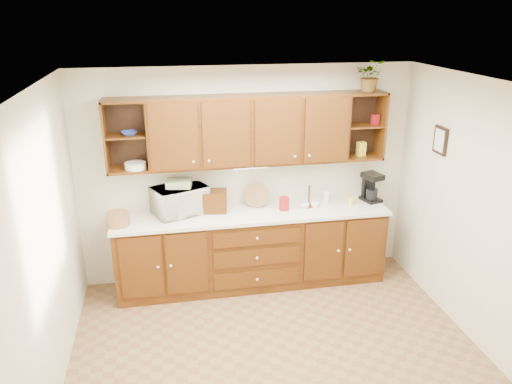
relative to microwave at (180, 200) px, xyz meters
name	(u,v)px	position (x,y,z in m)	size (l,w,h in m)	color
floor	(279,357)	(0.83, -1.57, -1.10)	(4.00, 4.00, 0.00)	olive
ceiling	(284,87)	(0.83, -1.57, 1.50)	(4.00, 4.00, 0.00)	white
back_wall	(247,175)	(0.83, 0.18, 0.20)	(4.00, 4.00, 0.00)	beige
left_wall	(42,255)	(-1.17, -1.57, 0.20)	(3.50, 3.50, 0.00)	beige
right_wall	(485,219)	(2.83, -1.57, 0.20)	(3.50, 3.50, 0.00)	beige
base_cabinets	(252,249)	(0.83, -0.12, -0.65)	(3.20, 0.60, 0.90)	#321605
countertop	(252,214)	(0.83, -0.13, -0.18)	(3.24, 0.64, 0.04)	white
upper_cabinets	(250,130)	(0.84, 0.02, 0.79)	(3.20, 0.33, 0.80)	#321605
undercabinet_light	(250,167)	(0.83, -0.04, 0.37)	(0.40, 0.05, 0.03)	white
framed_picture	(440,140)	(2.81, -0.67, 0.75)	(0.03, 0.24, 0.30)	black
wicker_basket	(118,219)	(-0.69, -0.21, -0.09)	(0.26, 0.26, 0.14)	olive
microwave	(180,200)	(0.00, 0.00, 0.00)	(0.59, 0.40, 0.33)	#F0E6CF
towel_stack	(179,183)	(0.00, 0.00, 0.21)	(0.28, 0.21, 0.08)	#E1E36B
wine_bottle	(189,203)	(0.10, -0.09, -0.01)	(0.07, 0.07, 0.32)	black
woven_tray	(256,206)	(0.91, 0.03, -0.16)	(0.31, 0.31, 0.02)	olive
bread_box	(211,201)	(0.36, 0.00, -0.04)	(0.36, 0.23, 0.25)	#321605
mug_tree	(309,203)	(1.53, -0.09, -0.12)	(0.26, 0.25, 0.28)	#321605
canister_red	(284,204)	(1.22, -0.12, -0.09)	(0.12, 0.12, 0.16)	maroon
canister_white	(326,197)	(1.78, -0.01, -0.08)	(0.07, 0.07, 0.16)	white
canister_yellow	(351,200)	(2.06, -0.10, -0.11)	(0.09, 0.09, 0.10)	gold
coffee_maker	(371,187)	(2.35, -0.02, 0.01)	(0.25, 0.29, 0.36)	black
bowl_stack	(129,133)	(-0.50, -0.01, 0.82)	(0.17, 0.17, 0.04)	#293E97
plate_stack	(136,166)	(-0.46, -0.02, 0.45)	(0.23, 0.23, 0.07)	white
pantry_box_yellow	(361,149)	(2.19, 0.00, 0.50)	(0.10, 0.07, 0.17)	gold
pantry_box_red	(375,119)	(2.34, 0.01, 0.85)	(0.08, 0.07, 0.12)	maroon
potted_plant	(371,76)	(2.23, -0.03, 1.37)	(0.33, 0.28, 0.37)	#999999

